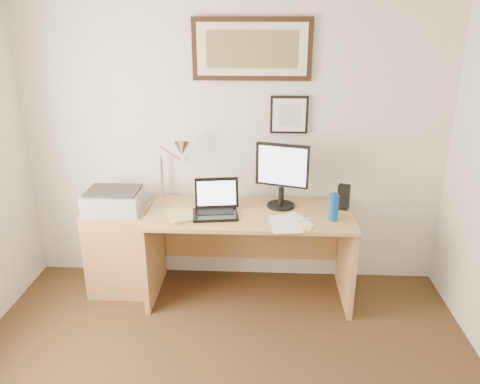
# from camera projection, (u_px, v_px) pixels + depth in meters

# --- Properties ---
(wall_back) EXTENTS (3.50, 0.02, 2.50)m
(wall_back) POSITION_uv_depth(u_px,v_px,m) (233.00, 138.00, 3.83)
(wall_back) COLOR silver
(wall_back) RESTS_ON ground
(side_cabinet) EXTENTS (0.50, 0.40, 0.73)m
(side_cabinet) POSITION_uv_depth(u_px,v_px,m) (121.00, 250.00, 3.88)
(side_cabinet) COLOR #AE7D49
(side_cabinet) RESTS_ON floor
(water_bottle) EXTENTS (0.07, 0.07, 0.20)m
(water_bottle) POSITION_uv_depth(u_px,v_px,m) (334.00, 208.00, 3.47)
(water_bottle) COLOR #0B4494
(water_bottle) RESTS_ON desk
(bottle_cap) EXTENTS (0.04, 0.04, 0.02)m
(bottle_cap) POSITION_uv_depth(u_px,v_px,m) (335.00, 194.00, 3.43)
(bottle_cap) COLOR #0B4494
(bottle_cap) RESTS_ON water_bottle
(speaker) EXTENTS (0.11, 0.10, 0.20)m
(speaker) POSITION_uv_depth(u_px,v_px,m) (343.00, 197.00, 3.68)
(speaker) COLOR black
(speaker) RESTS_ON desk
(paper_sheet_a) EXTENTS (0.30, 0.34, 0.00)m
(paper_sheet_a) POSITION_uv_depth(u_px,v_px,m) (293.00, 220.00, 3.50)
(paper_sheet_a) COLOR white
(paper_sheet_a) RESTS_ON desk
(paper_sheet_b) EXTENTS (0.24, 0.32, 0.00)m
(paper_sheet_b) POSITION_uv_depth(u_px,v_px,m) (285.00, 224.00, 3.42)
(paper_sheet_b) COLOR white
(paper_sheet_b) RESTS_ON desk
(sticky_pad) EXTENTS (0.11, 0.11, 0.01)m
(sticky_pad) POSITION_uv_depth(u_px,v_px,m) (306.00, 228.00, 3.36)
(sticky_pad) COLOR #EDD970
(sticky_pad) RESTS_ON desk
(marker_pen) EXTENTS (0.14, 0.06, 0.02)m
(marker_pen) POSITION_uv_depth(u_px,v_px,m) (304.00, 220.00, 3.49)
(marker_pen) COLOR white
(marker_pen) RESTS_ON desk
(book) EXTENTS (0.31, 0.35, 0.02)m
(book) POSITION_uv_depth(u_px,v_px,m) (169.00, 217.00, 3.54)
(book) COLOR tan
(book) RESTS_ON desk
(desk) EXTENTS (1.60, 0.70, 0.75)m
(desk) POSITION_uv_depth(u_px,v_px,m) (250.00, 234.00, 3.82)
(desk) COLOR #AE7D49
(desk) RESTS_ON floor
(laptop) EXTENTS (0.37, 0.34, 0.26)m
(laptop) POSITION_uv_depth(u_px,v_px,m) (216.00, 207.00, 3.60)
(laptop) COLOR black
(laptop) RESTS_ON desk
(lcd_monitor) EXTENTS (0.41, 0.22, 0.52)m
(lcd_monitor) POSITION_uv_depth(u_px,v_px,m) (282.00, 173.00, 3.65)
(lcd_monitor) COLOR black
(lcd_monitor) RESTS_ON desk
(printer) EXTENTS (0.44, 0.34, 0.18)m
(printer) POSITION_uv_depth(u_px,v_px,m) (114.00, 200.00, 3.70)
(printer) COLOR #ACACAE
(printer) RESTS_ON side_cabinet
(desk_lamp) EXTENTS (0.29, 0.27, 0.53)m
(desk_lamp) POSITION_uv_depth(u_px,v_px,m) (180.00, 151.00, 3.70)
(desk_lamp) COLOR silver
(desk_lamp) RESTS_ON desk
(picture_large) EXTENTS (0.92, 0.04, 0.47)m
(picture_large) POSITION_uv_depth(u_px,v_px,m) (252.00, 49.00, 3.55)
(picture_large) COLOR black
(picture_large) RESTS_ON wall_back
(picture_small) EXTENTS (0.30, 0.03, 0.30)m
(picture_small) POSITION_uv_depth(u_px,v_px,m) (289.00, 115.00, 3.72)
(picture_small) COLOR black
(picture_small) RESTS_ON wall_back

